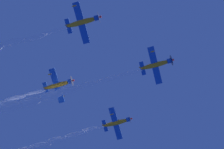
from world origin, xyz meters
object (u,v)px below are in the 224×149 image
(airplane_lead, at_px, (157,64))
(airplane_slot_tail, at_px, (59,85))
(airplane_right_wingman, at_px, (83,22))
(airplane_left_wingman, at_px, (117,123))

(airplane_lead, distance_m, airplane_slot_tail, 26.23)
(airplane_lead, height_order, airplane_right_wingman, airplane_right_wingman)
(airplane_left_wingman, xyz_separation_m, airplane_slot_tail, (-1.62, -18.96, 2.46))
(airplane_lead, relative_size, airplane_slot_tail, 1.01)
(airplane_left_wingman, bearing_deg, airplane_lead, -11.35)
(airplane_lead, xyz_separation_m, airplane_slot_tail, (-21.44, -14.98, 2.01))
(airplane_right_wingman, height_order, airplane_slot_tail, airplane_slot_tail)
(airplane_slot_tail, bearing_deg, airplane_lead, 34.95)
(airplane_lead, bearing_deg, airplane_left_wingman, 168.65)
(airplane_slot_tail, bearing_deg, airplane_right_wingman, -15.96)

